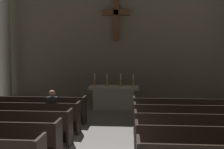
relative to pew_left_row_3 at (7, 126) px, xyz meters
name	(u,v)px	position (x,y,z in m)	size (l,w,h in m)	color
pew_left_row_3	(7,126)	(0.00, 0.00, 0.00)	(3.49, 0.50, 0.95)	black
pew_left_row_4	(24,117)	(0.00, 1.04, 0.00)	(3.49, 0.50, 0.95)	black
pew_left_row_5	(36,109)	(0.00, 2.08, 0.00)	(3.49, 0.50, 0.95)	black
pew_right_row_2	(219,146)	(5.14, -1.04, 0.00)	(3.49, 0.50, 0.95)	black
pew_right_row_3	(204,131)	(5.14, 0.00, 0.00)	(3.49, 0.50, 0.95)	black
pew_right_row_4	(193,120)	(5.14, 1.04, 0.00)	(3.49, 0.50, 0.95)	black
pew_right_row_5	(185,112)	(5.14, 2.08, 0.00)	(3.49, 0.50, 0.95)	black
column_left_fourth	(4,40)	(-2.81, 5.32, 2.64)	(0.85, 0.85, 6.40)	#ADA89E
altar	(114,97)	(2.57, 4.50, 0.06)	(2.20, 0.90, 1.01)	#A8A399
candlestick_outer_left	(95,82)	(1.72, 4.50, 0.70)	(0.16, 0.16, 0.56)	#B79338
candlestick_inner_left	(107,82)	(2.27, 4.50, 0.70)	(0.16, 0.16, 0.56)	#B79338
candlestick_inner_right	(121,82)	(2.87, 4.50, 0.70)	(0.16, 0.16, 0.56)	#B79338
candlestick_outer_right	(133,82)	(3.42, 4.50, 0.70)	(0.16, 0.16, 0.56)	#B79338
apse_with_cross	(116,27)	(2.57, 6.37, 3.31)	(11.66, 0.51, 7.56)	#706656
lone_worshipper	(53,110)	(0.93, 1.08, 0.22)	(0.32, 0.43, 1.32)	#26262B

